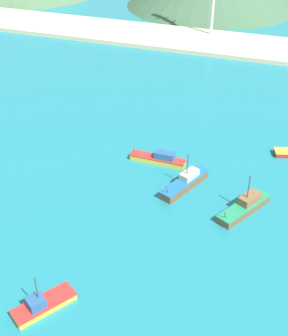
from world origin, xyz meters
TOP-DOWN VIEW (x-y plane):
  - ground at (0.00, 30.00)m, footprint 260.00×280.00m
  - fishing_boat_0 at (17.15, 39.47)m, footprint 10.28×2.18m
  - fishing_boat_1 at (23.62, 33.58)m, footprint 6.16×10.66m
  - fishing_boat_2 at (34.09, 30.57)m, footprint 7.19×10.42m
  - fishing_boat_4 at (14.11, 3.20)m, footprint 6.55×8.11m
  - beach_strip at (0.00, 106.52)m, footprint 247.00×21.32m

SIDE VIEW (x-z plane):
  - ground at x=0.00m, z-range -0.50..0.00m
  - beach_strip at x=0.00m, z-range 0.00..1.20m
  - fishing_boat_4 at x=14.11m, z-range -2.08..3.53m
  - fishing_boat_0 at x=17.15m, z-range -0.35..1.97m
  - fishing_boat_2 at x=34.09m, z-range -2.38..4.26m
  - fishing_boat_1 at x=23.62m, z-range -2.21..4.14m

